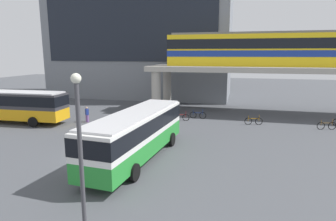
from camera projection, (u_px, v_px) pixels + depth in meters
ground_plane at (144, 124)px, 28.89m from camera, size 120.00×120.00×0.00m
station_building at (142, 29)px, 47.03m from camera, size 28.62×12.57×21.65m
elevated_platform at (283, 73)px, 32.76m from camera, size 30.92×6.92×5.50m
train at (274, 49)px, 32.49m from camera, size 24.39×2.96×3.84m
bus_main at (137, 130)px, 18.78m from camera, size 3.47×11.22×3.22m
bus_secondary at (13, 103)px, 29.05m from camera, size 11.13×3.06×3.22m
bicycle_brown at (327, 126)px, 26.67m from camera, size 1.75×0.48×1.04m
bicycle_blue at (198, 115)px, 31.30m from camera, size 1.79×0.11×1.04m
bicycle_orange at (254, 121)px, 28.50m from camera, size 1.77×0.40×1.04m
bicycle_red at (181, 117)px, 30.31m from camera, size 1.79×0.15×1.04m
pedestrian_at_kerb at (87, 115)px, 29.56m from camera, size 0.47×0.46×1.59m
pedestrian_walking_across at (140, 118)px, 27.96m from camera, size 0.40×0.32×1.68m
lamp_post at (80, 146)px, 10.18m from camera, size 0.36×0.36×6.26m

